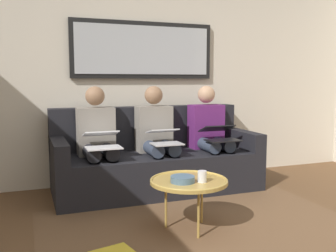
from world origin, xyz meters
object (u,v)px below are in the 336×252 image
at_px(couch, 155,161).
at_px(person_left, 210,133).
at_px(laptop_silver, 164,136).
at_px(framed_mirror, 144,50).
at_px(bowl, 183,179).
at_px(coffee_table, 189,182).
at_px(person_right, 98,138).
at_px(laptop_white, 102,140).
at_px(cup, 202,176).
at_px(person_middle, 157,135).
at_px(laptop_black, 220,134).

distance_m(couch, person_left, 0.71).
height_order(person_left, laptop_silver, person_left).
distance_m(framed_mirror, laptop_silver, 1.16).
height_order(couch, framed_mirror, framed_mirror).
bearing_deg(bowl, coffee_table, -147.54).
distance_m(coffee_table, person_right, 1.28).
xyz_separation_m(person_right, laptop_white, (0.00, 0.24, 0.02)).
bearing_deg(person_left, cup, 60.97).
xyz_separation_m(framed_mirror, cup, (0.05, 1.70, -1.09)).
bearing_deg(couch, person_left, 173.87).
bearing_deg(laptop_white, cup, 120.42).
height_order(laptop_silver, person_right, person_right).
distance_m(cup, person_middle, 1.25).
height_order(laptop_black, person_right, person_right).
distance_m(framed_mirror, cup, 2.02).
bearing_deg(coffee_table, laptop_white, -60.34).
bearing_deg(cup, bowl, -17.94).
relative_size(person_middle, person_right, 1.00).
height_order(cup, person_right, person_right).
bearing_deg(person_middle, cup, 87.70).
bearing_deg(person_left, couch, -6.13).
height_order(couch, bowl, couch).
bearing_deg(framed_mirror, laptop_white, 47.35).
xyz_separation_m(framed_mirror, person_middle, (0.00, 0.46, -0.94)).
height_order(coffee_table, laptop_black, laptop_black).
distance_m(laptop_silver, laptop_white, 0.64).
bearing_deg(bowl, laptop_white, -65.10).
xyz_separation_m(bowl, person_left, (-0.84, -1.20, 0.17)).
distance_m(laptop_black, laptop_white, 1.28).
bearing_deg(person_left, person_right, 0.00).
height_order(couch, laptop_black, couch).
xyz_separation_m(framed_mirror, laptop_silver, (0.00, 0.70, -0.92)).
relative_size(coffee_table, laptop_white, 1.67).
height_order(coffee_table, bowl, bowl).
relative_size(person_middle, laptop_silver, 3.20).
distance_m(cup, laptop_silver, 1.02).
bearing_deg(cup, laptop_silver, -92.85).
distance_m(cup, bowl, 0.15).
relative_size(couch, coffee_table, 3.54).
distance_m(bowl, person_left, 1.47).
relative_size(cup, person_right, 0.08).
bearing_deg(person_middle, person_right, 0.00).
xyz_separation_m(person_left, laptop_white, (1.28, 0.24, 0.02)).
distance_m(person_left, person_middle, 0.64).
relative_size(laptop_silver, person_right, 0.31).
bearing_deg(person_right, cup, 115.40).
xyz_separation_m(laptop_black, laptop_white, (1.28, 0.00, 0.00)).
height_order(cup, person_middle, person_middle).
bearing_deg(framed_mirror, person_left, 144.47).
height_order(couch, laptop_silver, couch).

